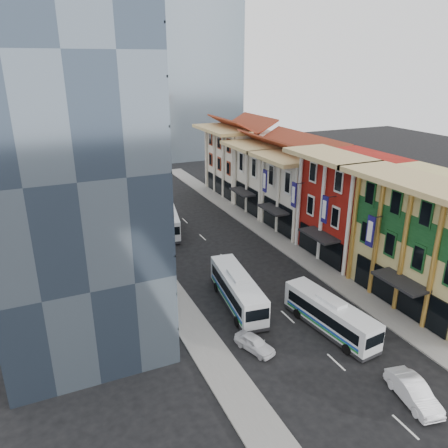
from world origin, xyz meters
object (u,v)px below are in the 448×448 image
office_tower (58,147)px  sedan_right (413,392)px  bus_right (330,315)px  bus_left_far (167,219)px  bus_left_near (237,289)px  shophouse_tan (437,243)px  sedan_left (255,343)px

office_tower → sedan_right: (19.14, -23.47, -14.23)m
office_tower → bus_right: bearing=-36.7°
bus_left_far → bus_right: bearing=-66.7°
bus_left_far → bus_left_near: bearing=-77.3°
bus_right → sedan_right: size_ratio=2.09×
shophouse_tan → office_tower: office_tower is taller
sedan_left → sedan_right: bearing=-72.0°
shophouse_tan → bus_left_near: (-17.27, 6.79, -4.34)m
shophouse_tan → office_tower: bearing=155.7°
sedan_left → sedan_right: sedan_right is taller
shophouse_tan → sedan_right: bearing=-141.4°
bus_left_near → sedan_left: size_ratio=2.84×
bus_left_far → bus_right: 28.83m
bus_left_far → sedan_left: (-1.55, -28.08, -1.08)m
bus_left_far → sedan_left: 28.15m
shophouse_tan → office_tower: 35.19m
sedan_right → bus_right: bearing=100.6°
office_tower → bus_left_far: 23.60m
office_tower → sedan_right: office_tower is taller
sedan_left → bus_left_near: bearing=56.1°
office_tower → sedan_right: size_ratio=6.47×
office_tower → bus_left_far: size_ratio=2.83×
office_tower → bus_right: 27.36m
sedan_right → bus_left_near: bearing=118.8°
office_tower → sedan_left: office_tower is taller
shophouse_tan → sedan_right: size_ratio=3.02×
bus_left_near → bus_left_far: (-0.22, 21.27, 0.04)m
bus_right → sedan_left: size_ratio=2.66×
bus_left_near → sedan_right: bearing=-64.5°
bus_left_near → sedan_left: bearing=-97.5°
bus_right → sedan_right: (0.03, -9.24, -0.79)m
bus_left_far → sedan_right: (5.63, -37.53, -0.93)m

